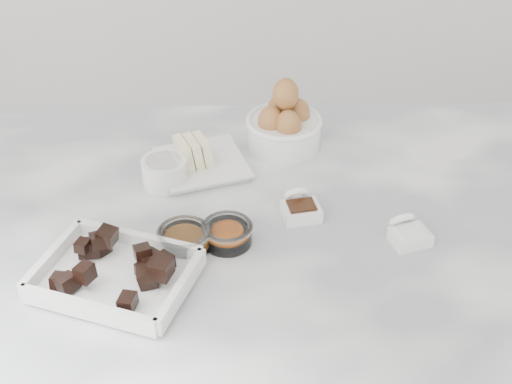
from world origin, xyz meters
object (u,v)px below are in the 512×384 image
sugar_ramekin (165,171)px  vanilla_spoon (300,207)px  salt_spoon (408,232)px  butter_plate (200,158)px  zest_bowl (227,233)px  honey_bowl (184,239)px  egg_bowl (284,125)px  chocolate_dish (115,272)px

sugar_ramekin → vanilla_spoon: (0.23, -0.10, -0.01)m
sugar_ramekin → salt_spoon: 0.43m
vanilla_spoon → sugar_ramekin: bearing=157.4°
butter_plate → zest_bowl: butter_plate is taller
honey_bowl → zest_bowl: (0.07, 0.01, 0.00)m
sugar_ramekin → egg_bowl: 0.25m
zest_bowl → honey_bowl: bearing=-168.8°
butter_plate → salt_spoon: size_ratio=2.34×
sugar_ramekin → chocolate_dish: bearing=-101.2°
egg_bowl → zest_bowl: egg_bowl is taller
honey_bowl → salt_spoon: bearing=2.3°
honey_bowl → vanilla_spoon: size_ratio=1.01×
butter_plate → egg_bowl: (0.16, 0.07, 0.02)m
egg_bowl → honey_bowl: (-0.17, -0.30, -0.03)m
sugar_ramekin → honey_bowl: 0.18m
honey_bowl → zest_bowl: 0.07m
chocolate_dish → sugar_ramekin: (0.05, 0.26, 0.00)m
vanilla_spoon → salt_spoon: (0.17, -0.07, -0.00)m
butter_plate → egg_bowl: 0.17m
egg_bowl → vanilla_spoon: (0.02, -0.22, -0.03)m
zest_bowl → sugar_ramekin: bearing=123.8°
egg_bowl → salt_spoon: bearing=-57.9°
chocolate_dish → zest_bowl: (0.16, 0.09, -0.00)m
chocolate_dish → vanilla_spoon: size_ratio=3.22×
vanilla_spoon → salt_spoon: size_ratio=1.01×
egg_bowl → honey_bowl: egg_bowl is taller
salt_spoon → chocolate_dish: bearing=-168.3°
chocolate_dish → sugar_ramekin: size_ratio=3.32×
vanilla_spoon → egg_bowl: bearing=94.0°
chocolate_dish → salt_spoon: chocolate_dish is taller
butter_plate → honey_bowl: size_ratio=2.30×
honey_bowl → zest_bowl: honey_bowl is taller
butter_plate → sugar_ramekin: size_ratio=2.40×
chocolate_dish → honey_bowl: chocolate_dish is taller
butter_plate → egg_bowl: size_ratio=1.32×
honey_bowl → butter_plate: bearing=86.3°
butter_plate → sugar_ramekin: bearing=-141.1°
vanilla_spoon → salt_spoon: 0.18m
honey_bowl → sugar_ramekin: bearing=104.0°
honey_bowl → salt_spoon: (0.35, 0.01, -0.00)m
butter_plate → zest_bowl: 0.22m
salt_spoon → egg_bowl: bearing=122.1°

